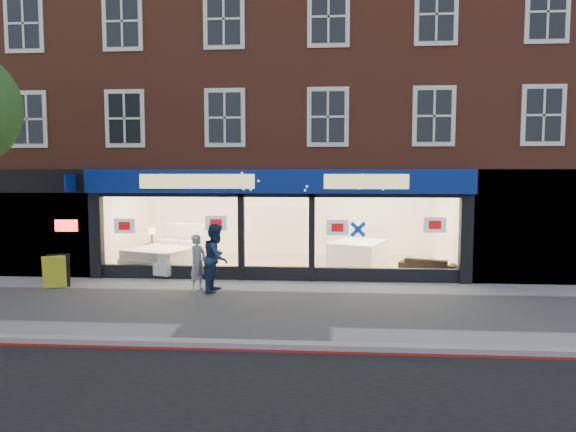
# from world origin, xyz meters

# --- Properties ---
(ground) EXTENTS (120.00, 120.00, 0.00)m
(ground) POSITION_xyz_m (0.00, 0.00, 0.00)
(ground) COLOR gray
(ground) RESTS_ON ground
(kerb_line) EXTENTS (60.00, 0.10, 0.01)m
(kerb_line) POSITION_xyz_m (0.00, -3.10, 0.01)
(kerb_line) COLOR #8C0A07
(kerb_line) RESTS_ON ground
(kerb_stone) EXTENTS (60.00, 0.25, 0.12)m
(kerb_stone) POSITION_xyz_m (0.00, -2.90, 0.06)
(kerb_stone) COLOR gray
(kerb_stone) RESTS_ON ground
(showroom_floor) EXTENTS (11.00, 4.50, 0.10)m
(showroom_floor) POSITION_xyz_m (0.00, 5.25, 0.05)
(showroom_floor) COLOR tan
(showroom_floor) RESTS_ON ground
(building) EXTENTS (19.00, 8.26, 10.30)m
(building) POSITION_xyz_m (-0.02, 6.93, 6.67)
(building) COLOR brown
(building) RESTS_ON ground
(display_bed) EXTENTS (2.67, 2.92, 1.36)m
(display_bed) POSITION_xyz_m (-3.72, 4.33, 0.48)
(display_bed) COLOR beige
(display_bed) RESTS_ON showroom_floor
(bedside_table) EXTENTS (0.47, 0.47, 0.55)m
(bedside_table) POSITION_xyz_m (-4.82, 6.03, 0.38)
(bedside_table) COLOR brown
(bedside_table) RESTS_ON showroom_floor
(mattress_stack) EXTENTS (2.18, 2.41, 0.78)m
(mattress_stack) POSITION_xyz_m (2.56, 5.44, 0.49)
(mattress_stack) COLOR white
(mattress_stack) RESTS_ON showroom_floor
(sofa) EXTENTS (1.80, 1.26, 0.49)m
(sofa) POSITION_xyz_m (4.60, 3.90, 0.34)
(sofa) COLOR black
(sofa) RESTS_ON showroom_floor
(a_board) EXTENTS (0.72, 0.60, 0.94)m
(a_board) POSITION_xyz_m (-5.99, 1.54, 0.47)
(a_board) COLOR yellow
(a_board) RESTS_ON ground
(pedestrian_grey) EXTENTS (0.56, 0.66, 1.53)m
(pedestrian_grey) POSITION_xyz_m (-2.00, 1.54, 0.77)
(pedestrian_grey) COLOR #9D9FA4
(pedestrian_grey) RESTS_ON ground
(pedestrian_blue) EXTENTS (0.75, 0.93, 1.83)m
(pedestrian_blue) POSITION_xyz_m (-1.48, 1.51, 0.91)
(pedestrian_blue) COLOR #1A2D4B
(pedestrian_blue) RESTS_ON ground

